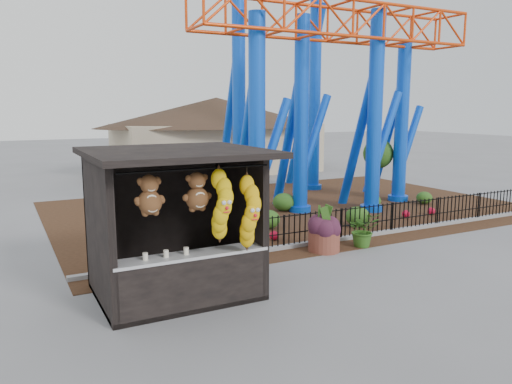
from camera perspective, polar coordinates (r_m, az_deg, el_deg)
name	(u,v)px	position (r m, az deg, el deg)	size (l,w,h in m)	color
ground	(322,287)	(11.41, 7.52, -10.74)	(120.00, 120.00, 0.00)	slate
mulch_bed	(289,208)	(19.98, 3.79, -1.82)	(18.00, 12.00, 0.02)	#331E11
curb	(372,234)	(16.02, 13.14, -4.73)	(18.00, 0.18, 0.12)	gray
prize_booth	(179,227)	(10.44, -8.84, -3.94)	(3.50, 3.40, 3.12)	black
picket_fence	(395,218)	(16.51, 15.58, -2.84)	(12.20, 0.06, 1.00)	black
roller_coaster	(312,44)	(20.54, 6.43, 16.48)	(11.00, 6.37, 10.82)	blue
terracotta_planter	(324,241)	(14.07, 7.77, -5.60)	(0.88, 0.88, 0.57)	brown
planter_foliage	(324,220)	(13.93, 7.82, -3.20)	(0.70, 0.70, 0.64)	#371626
potted_plant	(363,230)	(14.67, 12.14, -4.22)	(0.91, 0.79, 1.01)	#305D1B
landscaping	(332,208)	(18.47, 8.64, -1.86)	(8.85, 4.18, 0.69)	#284F17
pavilion	(217,123)	(31.23, -4.54, 7.91)	(15.00, 15.00, 4.80)	#BFAD8C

